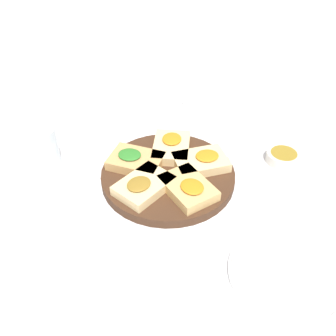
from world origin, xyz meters
TOP-DOWN VIEW (x-y plane):
  - ground_plane at (0.00, 0.00)m, footprint 3.00×3.00m
  - serving_board at (0.00, 0.00)m, footprint 0.31×0.31m
  - focaccia_slice_0 at (-0.08, 0.02)m, footprint 0.14×0.11m
  - focaccia_slice_1 at (-0.04, -0.07)m, footprint 0.13×0.15m
  - focaccia_slice_2 at (0.05, -0.06)m, footprint 0.14×0.15m
  - focaccia_slice_3 at (0.07, 0.03)m, footprint 0.15×0.13m
  - focaccia_slice_4 at (-0.01, 0.08)m, footprint 0.10×0.13m
  - plate_left at (-0.33, 0.22)m, footprint 0.25×0.25m
  - plate_right at (0.30, 0.18)m, footprint 0.22×0.22m
  - water_glass at (-0.10, -0.28)m, footprint 0.06×0.06m
  - napkin_stack at (0.26, -0.19)m, footprint 0.12×0.11m
  - dipping_bowl at (-0.02, 0.29)m, footprint 0.08×0.08m

SIDE VIEW (x-z plane):
  - ground_plane at x=0.00m, z-range 0.00..0.00m
  - napkin_stack at x=0.26m, z-range 0.00..0.01m
  - plate_left at x=-0.33m, z-range 0.00..0.02m
  - plate_right at x=0.30m, z-range 0.00..0.02m
  - serving_board at x=0.00m, z-range 0.00..0.02m
  - dipping_bowl at x=-0.02m, z-range 0.00..0.03m
  - focaccia_slice_0 at x=-0.08m, z-range 0.02..0.05m
  - focaccia_slice_1 at x=-0.04m, z-range 0.02..0.05m
  - focaccia_slice_2 at x=0.05m, z-range 0.02..0.05m
  - focaccia_slice_3 at x=0.07m, z-range 0.02..0.05m
  - focaccia_slice_4 at x=-0.01m, z-range 0.02..0.05m
  - water_glass at x=-0.10m, z-range 0.00..0.10m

